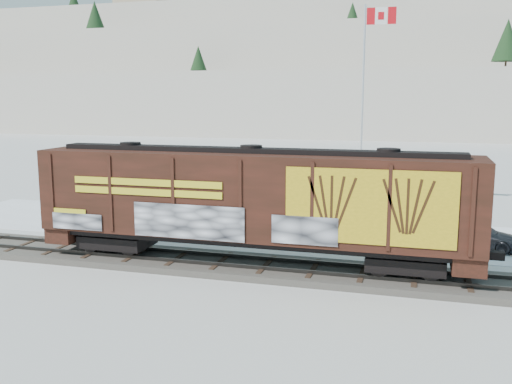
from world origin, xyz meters
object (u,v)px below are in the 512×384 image
(hopper_railcar, at_px, (251,199))
(car_silver, at_px, (114,206))
(flagpole, at_px, (363,136))
(car_dark, at_px, (476,235))
(car_white, at_px, (191,210))

(hopper_railcar, bearing_deg, car_silver, 145.62)
(flagpole, distance_m, car_dark, 10.59)
(hopper_railcar, relative_size, car_silver, 3.78)
(hopper_railcar, height_order, car_white, hopper_railcar)
(hopper_railcar, height_order, flagpole, flagpole)
(car_white, bearing_deg, car_silver, 118.83)
(car_dark, bearing_deg, flagpole, 56.06)
(car_silver, relative_size, car_dark, 1.13)
(hopper_railcar, distance_m, car_dark, 11.69)
(car_white, bearing_deg, flagpole, -33.47)
(hopper_railcar, xyz_separation_m, car_silver, (-10.73, 7.34, -2.21))
(hopper_railcar, relative_size, car_white, 4.13)
(car_silver, bearing_deg, car_white, -61.33)
(hopper_railcar, bearing_deg, flagpole, 77.11)
(flagpole, xyz_separation_m, car_white, (-9.16, -6.07, -4.05))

